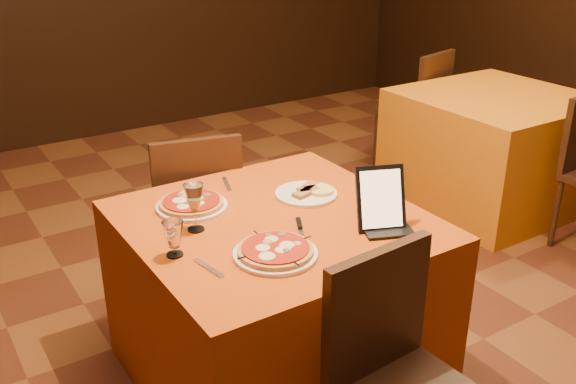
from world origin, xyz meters
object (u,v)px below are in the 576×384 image
tablet (381,198)px  pizza_far (192,205)px  main_table (275,300)px  side_table (492,149)px  chair_main_far (193,213)px  chair_side_far (411,109)px  water_glass (174,239)px  pizza_near (275,252)px  wine_glass (195,207)px

tablet → pizza_far: bearing=156.3°
main_table → side_table: same height
chair_main_far → chair_side_far: 2.33m
pizza_far → water_glass: water_glass is taller
main_table → water_glass: (-0.44, -0.06, 0.44)m
main_table → side_table: 2.32m
pizza_near → wine_glass: bearing=114.2°
main_table → wine_glass: 0.56m
chair_main_far → tablet: (0.30, -1.06, 0.41)m
chair_main_far → wine_glass: wine_glass is taller
chair_main_far → tablet: 1.18m
wine_glass → pizza_far: bearing=69.6°
pizza_far → chair_main_far: bearing=66.4°
water_glass → chair_main_far: bearing=62.4°
chair_side_far → wine_glass: (-2.49, -1.49, 0.39)m
pizza_near → pizza_far: 0.52m
wine_glass → tablet: size_ratio=0.78×
chair_main_far → main_table: bearing=103.3°
chair_main_far → water_glass: chair_main_far is taller
water_glass → tablet: size_ratio=0.53×
main_table → water_glass: water_glass is taller
main_table → tablet: bearing=-42.4°
side_table → wine_glass: size_ratio=5.79×
side_table → chair_side_far: chair_side_far is taller
chair_main_far → water_glass: bearing=75.7°
water_glass → pizza_far: bearing=56.4°
chair_side_far → water_glass: size_ratio=7.00×
tablet → water_glass: bearing=-174.2°
main_table → pizza_near: (-0.15, -0.25, 0.39)m
side_table → wine_glass: (-2.49, -0.69, 0.47)m
side_table → tablet: (-1.90, -1.04, 0.49)m
chair_main_far → pizza_near: bearing=95.1°
side_table → water_glass: (-2.64, -0.82, 0.44)m
pizza_near → wine_glass: 0.37m
pizza_near → pizza_far: bearing=98.6°
main_table → chair_side_far: 2.70m
side_table → main_table: bearing=-160.8°
chair_main_far → pizza_far: bearing=79.7°
pizza_near → wine_glass: size_ratio=1.56×
side_table → pizza_far: pizza_far is taller
chair_side_far → pizza_near: bearing=23.7°
wine_glass → water_glass: bearing=-136.8°
side_table → water_glass: 2.80m
chair_side_far → pizza_near: (-2.35, -1.82, 0.31)m
side_table → wine_glass: 2.63m
main_table → chair_side_far: bearing=35.6°
tablet → wine_glass: bearing=171.4°
main_table → water_glass: bearing=-172.6°
wine_glass → tablet: bearing=-30.5°
main_table → side_table: (2.19, 0.76, 0.00)m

